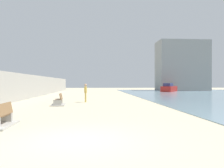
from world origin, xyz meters
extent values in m
plane|color=beige|center=(0.00, 18.00, 0.00)|extent=(120.00, 120.00, 0.00)
cube|color=#ADAAA3|center=(-7.50, 18.00, 1.41)|extent=(0.80, 64.00, 2.82)
cube|color=#ADAAA3|center=(-3.51, 3.18, 0.25)|extent=(0.61, 0.22, 0.50)
cube|color=olive|center=(-3.26, 2.48, 0.73)|extent=(0.20, 1.60, 0.50)
cube|color=#ADAAA3|center=(-2.48, 10.69, 0.25)|extent=(0.61, 0.24, 0.50)
cube|color=#ADAAA3|center=(-2.58, 12.08, 0.25)|extent=(0.61, 0.24, 0.50)
cube|color=olive|center=(-2.53, 11.38, 0.45)|extent=(0.61, 1.63, 0.06)
cube|color=olive|center=(-2.30, 11.40, 0.73)|extent=(0.28, 1.61, 0.50)
cube|color=#ADAAA3|center=(-2.53, 11.38, 0.04)|extent=(1.25, 2.17, 0.08)
cylinder|color=gold|center=(-0.39, 14.15, 0.44)|extent=(0.12, 0.12, 0.88)
cylinder|color=gold|center=(-0.42, 14.02, 0.44)|extent=(0.12, 0.12, 0.88)
cube|color=gold|center=(-0.41, 14.08, 1.19)|extent=(0.25, 0.35, 0.62)
sphere|color=tan|center=(-0.41, 14.08, 1.65)|extent=(0.24, 0.24, 0.24)
cylinder|color=gold|center=(-0.36, 14.30, 1.22)|extent=(0.09, 0.09, 0.56)
cylinder|color=gold|center=(-0.46, 13.87, 1.22)|extent=(0.09, 0.09, 0.56)
cube|color=red|center=(16.14, 39.16, 0.60)|extent=(4.91, 5.94, 1.12)
cube|color=navy|center=(15.67, 38.45, 1.48)|extent=(2.62, 2.92, 0.65)
cube|color=gray|center=(21.63, 46.00, 6.03)|extent=(12.00, 6.00, 12.06)
camera|label=1|loc=(0.57, -7.14, 1.82)|focal=35.69mm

